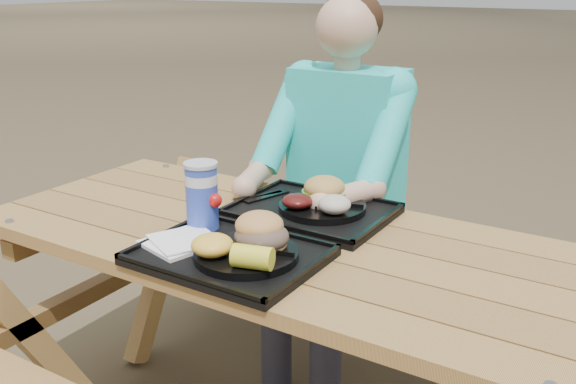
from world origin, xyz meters
The scene contains 17 objects.
picnic_table centered at (0.00, 0.00, 0.38)m, with size 1.80×1.49×0.75m, color #999999, non-canonical shape.
tray_near centered at (-0.04, -0.21, 0.76)m, with size 0.45×0.35×0.02m, color black.
tray_far centered at (-0.03, 0.18, 0.76)m, with size 0.45×0.35×0.02m, color black.
plate_near centered at (0.01, -0.21, 0.78)m, with size 0.26×0.26×0.02m, color black.
plate_far centered at (0.00, 0.19, 0.78)m, with size 0.26×0.26×0.02m, color black.
napkin_stack centered at (-0.19, -0.24, 0.78)m, with size 0.16×0.16×0.02m, color white.
soda_cup centered at (-0.21, -0.11, 0.86)m, with size 0.09×0.09×0.18m, color #1731AF.
condiment_bbq centered at (-0.05, -0.08, 0.78)m, with size 0.05×0.05×0.03m, color black.
condiment_mustard centered at (0.01, -0.08, 0.79)m, with size 0.05×0.05×0.03m, color yellow.
sandwich centered at (0.03, -0.17, 0.86)m, with size 0.13×0.13×0.13m, color #D28F4A, non-canonical shape.
mac_cheese centered at (-0.04, -0.27, 0.82)m, with size 0.10×0.10×0.05m, color yellow.
corn_cob centered at (0.08, -0.28, 0.82)m, with size 0.09×0.09×0.06m, color #FCF235, non-canonical shape.
cutlery_far centered at (-0.20, 0.20, 0.77)m, with size 0.03×0.16×0.01m, color black.
burger centered at (-0.01, 0.22, 0.85)m, with size 0.13×0.13×0.11m, color #C69045, non-canonical shape.
baked_beans centered at (-0.04, 0.12, 0.81)m, with size 0.09×0.09×0.04m, color #4D110F.
potato_salad centered at (0.07, 0.14, 0.82)m, with size 0.09×0.09×0.05m, color beige.
diner centered at (-0.13, 0.59, 0.64)m, with size 0.48×0.84×1.28m, color #1C97C9, non-canonical shape.
Camera 1 is at (0.86, -1.39, 1.43)m, focal length 40.00 mm.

